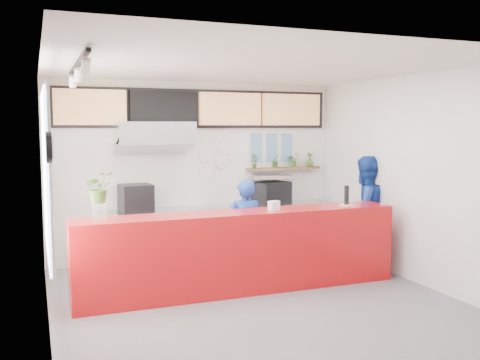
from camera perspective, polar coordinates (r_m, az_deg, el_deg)
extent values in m
plane|color=slate|center=(7.15, 1.30, -12.61)|extent=(5.00, 5.00, 0.00)
plane|color=silver|center=(6.83, 1.36, 12.04)|extent=(5.00, 5.00, 0.00)
plane|color=white|center=(9.18, -4.64, 1.01)|extent=(5.00, 0.00, 5.00)
plane|color=white|center=(6.32, -20.13, -1.42)|extent=(0.00, 5.00, 5.00)
plane|color=white|center=(8.11, 17.88, 0.15)|extent=(0.00, 5.00, 5.00)
cube|color=#A40B0F|center=(7.36, 0.12, -7.63)|extent=(4.50, 0.60, 1.10)
cube|color=beige|center=(9.15, -4.67, 7.89)|extent=(5.00, 0.02, 0.80)
cube|color=#B2B5BA|center=(8.84, -9.03, -6.09)|extent=(1.80, 0.60, 0.90)
cube|color=black|center=(8.68, -11.06, -1.89)|extent=(0.52, 0.52, 0.43)
cube|color=#B2B5BA|center=(8.61, -9.13, 4.98)|extent=(1.20, 0.70, 0.35)
cube|color=#B2B5BA|center=(8.62, -9.11, 3.65)|extent=(1.20, 0.69, 0.31)
cube|color=#B2B5BA|center=(9.58, 4.60, -5.13)|extent=(1.80, 0.60, 0.90)
cube|color=black|center=(9.38, 3.35, -1.37)|extent=(0.70, 0.59, 0.39)
cube|color=#AFB3B7|center=(9.35, 3.36, 0.38)|extent=(0.77, 0.62, 0.06)
cube|color=brown|center=(9.66, 4.67, 1.24)|extent=(1.40, 0.18, 0.04)
cube|color=tan|center=(8.70, -15.68, 7.49)|extent=(1.10, 0.10, 0.55)
cube|color=black|center=(8.89, -8.15, 7.60)|extent=(1.10, 0.10, 0.55)
cube|color=tan|center=(9.22, -1.05, 7.58)|extent=(1.10, 0.10, 0.55)
cube|color=tan|center=(9.68, 5.47, 7.47)|extent=(1.10, 0.10, 0.55)
cube|color=black|center=(9.12, -4.62, 7.59)|extent=(4.80, 0.04, 0.65)
cube|color=silver|center=(6.60, -19.97, 0.61)|extent=(0.04, 2.20, 1.90)
cube|color=#B2B5BA|center=(6.60, -19.80, 0.62)|extent=(0.03, 2.30, 2.00)
cylinder|color=black|center=(5.38, -19.72, 3.29)|extent=(0.05, 0.30, 0.30)
cylinder|color=white|center=(5.38, -19.40, 3.30)|extent=(0.02, 0.26, 0.26)
cube|color=black|center=(6.33, -16.88, 11.76)|extent=(0.05, 2.40, 0.04)
cylinder|color=silver|center=(9.18, -3.70, 2.58)|extent=(0.24, 0.03, 0.24)
cylinder|color=silver|center=(9.28, -1.92, 2.01)|extent=(0.24, 0.03, 0.24)
cylinder|color=silver|center=(9.20, -3.68, 0.72)|extent=(0.24, 0.03, 0.24)
cylinder|color=silver|center=(9.28, -1.64, 3.55)|extent=(0.24, 0.03, 0.24)
cube|color=#598CBF|center=(9.50, 1.76, 4.21)|extent=(0.20, 0.02, 0.25)
cube|color=#598CBF|center=(9.62, 3.41, 4.22)|extent=(0.20, 0.02, 0.25)
cube|color=#598CBF|center=(9.75, 5.02, 4.22)|extent=(0.20, 0.02, 0.25)
cube|color=#598CBF|center=(9.51, 1.76, 2.70)|extent=(0.20, 0.02, 0.25)
cube|color=#598CBF|center=(9.63, 3.40, 2.73)|extent=(0.20, 0.02, 0.25)
cube|color=#598CBF|center=(9.76, 5.01, 2.76)|extent=(0.20, 0.02, 0.25)
imported|color=navy|center=(7.82, 0.51, -5.38)|extent=(0.59, 0.44, 1.49)
imported|color=navy|center=(8.91, 13.13, -3.21)|extent=(0.91, 0.73, 1.78)
imported|color=#386423|center=(9.42, 1.55, 2.08)|extent=(0.17, 0.14, 0.27)
imported|color=#386423|center=(9.58, 3.82, 2.12)|extent=(0.18, 0.17, 0.26)
imported|color=#386423|center=(9.73, 5.66, 2.16)|extent=(0.28, 0.26, 0.26)
imported|color=#386423|center=(9.89, 7.43, 2.18)|extent=(0.18, 0.18, 0.26)
cylinder|color=silver|center=(6.76, -14.75, -3.28)|extent=(0.23, 0.23, 0.22)
imported|color=#386423|center=(6.72, -14.81, -0.76)|extent=(0.41, 0.37, 0.38)
cube|color=white|center=(7.35, 3.63, -2.76)|extent=(0.17, 0.14, 0.13)
cylinder|color=white|center=(7.97, 11.27, -2.63)|extent=(0.27, 0.27, 0.02)
cylinder|color=black|center=(7.95, 11.29, -1.59)|extent=(0.08, 0.08, 0.28)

